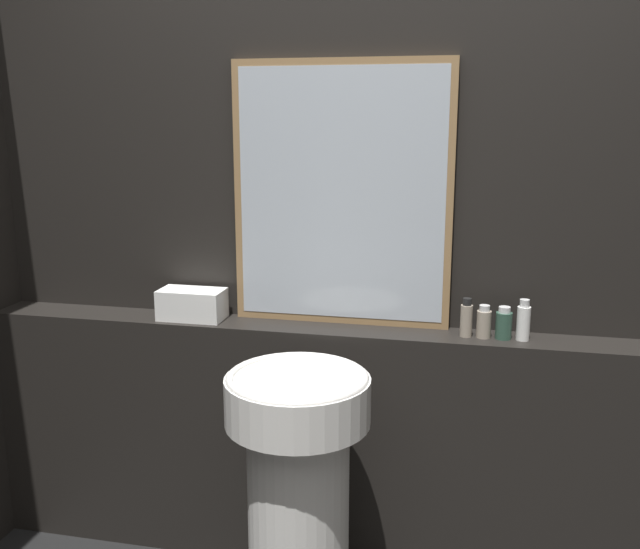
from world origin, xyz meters
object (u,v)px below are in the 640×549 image
at_px(lotion_bottle, 504,324).
at_px(body_wash_bottle, 523,321).
at_px(mirror, 341,195).
at_px(towel_stack, 192,304).
at_px(shampoo_bottle, 466,319).
at_px(pedestal_sink, 298,490).
at_px(conditioner_bottle, 484,323).

xyz_separation_m(lotion_bottle, body_wash_bottle, (0.06, 0.00, 0.01)).
relative_size(mirror, body_wash_bottle, 6.62).
distance_m(towel_stack, shampoo_bottle, 0.99).
distance_m(pedestal_sink, towel_stack, 0.79).
relative_size(conditioner_bottle, body_wash_bottle, 0.81).
height_order(pedestal_sink, lotion_bottle, lotion_bottle).
xyz_separation_m(pedestal_sink, lotion_bottle, (0.61, 0.41, 0.46)).
bearing_deg(conditioner_bottle, pedestal_sink, -143.21).
relative_size(pedestal_sink, shampoo_bottle, 6.66).
xyz_separation_m(towel_stack, lotion_bottle, (1.11, 0.00, -0.00)).
bearing_deg(conditioner_bottle, shampoo_bottle, 180.00).
xyz_separation_m(mirror, conditioner_bottle, (0.50, -0.07, -0.41)).
height_order(shampoo_bottle, body_wash_bottle, body_wash_bottle).
bearing_deg(lotion_bottle, conditioner_bottle, 180.00).
bearing_deg(pedestal_sink, conditioner_bottle, 36.79).
xyz_separation_m(mirror, towel_stack, (-0.54, -0.07, -0.40)).
xyz_separation_m(pedestal_sink, body_wash_bottle, (0.67, 0.41, 0.47)).
height_order(towel_stack, conditioner_bottle, conditioner_bottle).
bearing_deg(pedestal_sink, mirror, 85.26).
bearing_deg(lotion_bottle, body_wash_bottle, 0.00).
relative_size(towel_stack, shampoo_bottle, 1.78).
bearing_deg(body_wash_bottle, mirror, 173.53).
bearing_deg(conditioner_bottle, towel_stack, 180.00).
height_order(mirror, towel_stack, mirror).
xyz_separation_m(shampoo_bottle, conditioner_bottle, (0.06, 0.00, -0.01)).
bearing_deg(lotion_bottle, shampoo_bottle, 180.00).
relative_size(lotion_bottle, body_wash_bottle, 0.79).
xyz_separation_m(conditioner_bottle, lotion_bottle, (0.06, 0.00, -0.00)).
distance_m(mirror, towel_stack, 0.68).
height_order(conditioner_bottle, body_wash_bottle, body_wash_bottle).
distance_m(mirror, shampoo_bottle, 0.60).
relative_size(mirror, conditioner_bottle, 8.22).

